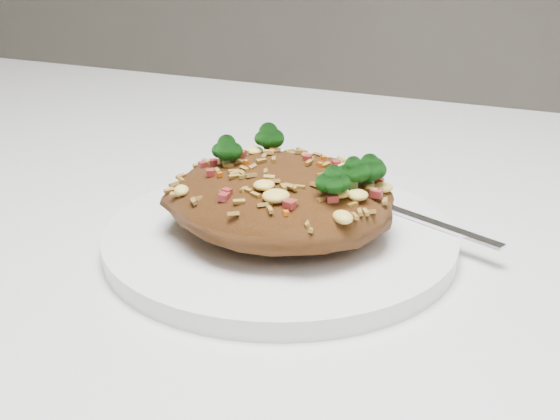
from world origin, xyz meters
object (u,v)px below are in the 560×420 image
object	(u,v)px
dining_table	(232,321)
fried_rice	(281,189)
plate	(280,238)
fork	(414,216)

from	to	relation	value
dining_table	fried_rice	world-z (taller)	fried_rice
plate	fried_rice	distance (m)	0.04
dining_table	fork	bearing A→B (deg)	9.64
fork	dining_table	bearing A→B (deg)	-146.89
dining_table	plate	world-z (taller)	plate
fried_rice	fork	bearing A→B (deg)	32.74
fried_rice	fork	world-z (taller)	fried_rice
fried_rice	fork	xyz separation A→B (m)	(0.08, 0.05, -0.03)
dining_table	fork	xyz separation A→B (m)	(0.14, 0.02, 0.11)
plate	fork	world-z (taller)	fork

